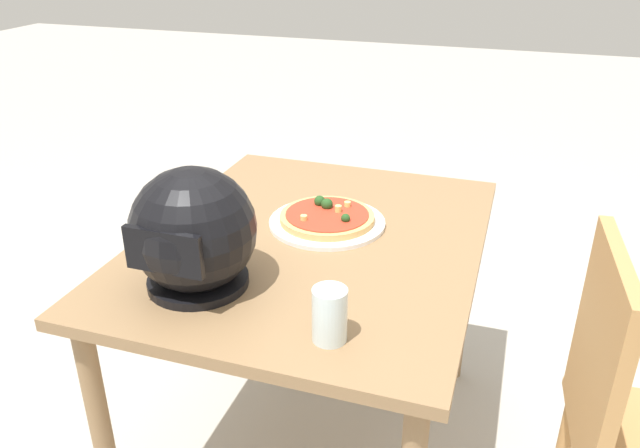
{
  "coord_description": "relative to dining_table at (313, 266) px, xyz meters",
  "views": [
    {
      "loc": [
        -0.48,
        1.38,
        1.48
      ],
      "look_at": [
        -0.01,
        -0.04,
        0.75
      ],
      "focal_mm": 35.24,
      "sensor_mm": 36.0,
      "label": 1
    }
  ],
  "objects": [
    {
      "name": "ground_plane",
      "position": [
        0.0,
        0.0,
        -0.64
      ],
      "size": [
        14.0,
        14.0,
        0.0
      ],
      "primitive_type": "plane",
      "color": "#B2ADA3"
    },
    {
      "name": "dining_table",
      "position": [
        0.0,
        0.0,
        0.0
      ],
      "size": [
        0.86,
        1.08,
        0.73
      ],
      "color": "olive",
      "rests_on": "ground"
    },
    {
      "name": "pizza_plate",
      "position": [
        -0.01,
        -0.09,
        0.09
      ],
      "size": [
        0.32,
        0.32,
        0.01
      ],
      "primitive_type": "cylinder",
      "color": "white",
      "rests_on": "dining_table"
    },
    {
      "name": "pizza",
      "position": [
        -0.01,
        -0.09,
        0.11
      ],
      "size": [
        0.26,
        0.26,
        0.05
      ],
      "color": "tan",
      "rests_on": "pizza_plate"
    },
    {
      "name": "motorcycle_helmet",
      "position": [
        0.17,
        0.31,
        0.22
      ],
      "size": [
        0.28,
        0.28,
        0.28
      ],
      "color": "black",
      "rests_on": "dining_table"
    },
    {
      "name": "drinking_glass",
      "position": [
        -0.18,
        0.41,
        0.15
      ],
      "size": [
        0.07,
        0.07,
        0.11
      ],
      "primitive_type": "cylinder",
      "color": "silver",
      "rests_on": "dining_table"
    },
    {
      "name": "chair_side",
      "position": [
        -0.79,
        0.2,
        -0.13
      ],
      "size": [
        0.43,
        0.43,
        0.9
      ],
      "color": "#B7844C",
      "rests_on": "ground"
    }
  ]
}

